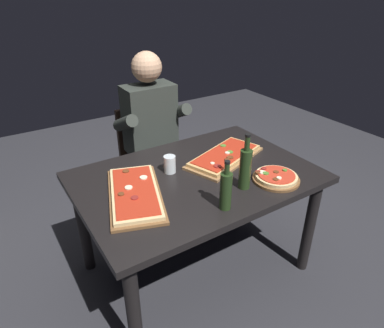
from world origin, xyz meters
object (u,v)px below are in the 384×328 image
Objects in this scene: pizza_rectangular_front at (225,156)px; tumbler_near_camera at (170,165)px; pizza_round_far at (276,177)px; diner_chair at (148,155)px; oil_bottle_amber at (245,167)px; wine_bottle_dark at (226,190)px; pizza_rectangular_left at (135,193)px; seated_diner at (153,131)px; dining_table at (196,188)px.

tumbler_near_camera is at bearing 173.18° from pizza_rectangular_front.
pizza_round_far is 1.22m from diner_chair.
oil_bottle_amber is at bearing -109.91° from pizza_rectangular_front.
pizza_rectangular_front is at bearing -77.16° from diner_chair.
pizza_rectangular_left is at bearing 134.61° from wine_bottle_dark.
wine_bottle_dark is at bearing -154.61° from oil_bottle_amber.
tumbler_near_camera is at bearing -108.02° from seated_diner.
diner_chair reaches higher than pizza_rectangular_front.
wine_bottle_dark is (-0.33, -0.43, 0.09)m from pizza_rectangular_front.
seated_diner reaches higher than pizza_round_far.
wine_bottle_dark is at bearing -97.01° from diner_chair.
pizza_round_far is at bearing -41.02° from dining_table.
wine_bottle_dark reaches higher than diner_chair.
pizza_rectangular_left is 0.49m from wine_bottle_dark.
wine_bottle_dark is at bearing -45.39° from pizza_rectangular_left.
pizza_round_far is 1.07m from seated_diner.
pizza_rectangular_front is 1.89× the size of oil_bottle_amber.
seated_diner is (0.49, 0.75, -0.02)m from pizza_rectangular_left.
diner_chair is at bearing 84.31° from dining_table.
pizza_rectangular_left is 0.61m from oil_bottle_amber.
wine_bottle_dark is 1.28m from diner_chair.
pizza_rectangular_front is 0.38m from pizza_round_far.
tumbler_near_camera is at bearing 96.32° from wine_bottle_dark.
dining_table is 13.26× the size of tumbler_near_camera.
wine_bottle_dark is 2.56× the size of tumbler_near_camera.
tumbler_near_camera is (0.29, 0.13, 0.03)m from pizza_rectangular_left.
wine_bottle_dark reaches higher than pizza_round_far.
tumbler_near_camera is (-0.38, 0.05, 0.03)m from pizza_rectangular_front.
pizza_rectangular_front is 0.37m from oil_bottle_amber.
wine_bottle_dark reaches higher than pizza_rectangular_left.
seated_diner is at bearing 93.43° from oil_bottle_amber.
seated_diner is at bearing 56.82° from pizza_rectangular_left.
tumbler_near_camera is (-0.05, 0.47, -0.06)m from wine_bottle_dark.
seated_diner is (-0.06, 1.00, -0.12)m from oil_bottle_amber.
wine_bottle_dark is (-0.41, -0.06, 0.09)m from pizza_round_far.
pizza_rectangular_front is (0.26, 0.07, 0.12)m from dining_table.
pizza_rectangular_left is at bearing 158.98° from pizza_round_far.
pizza_round_far is 0.84× the size of oil_bottle_amber.
tumbler_near_camera is (-0.26, 0.38, -0.08)m from oil_bottle_amber.
diner_chair reaches higher than tumbler_near_camera.
seated_diner is (-0.26, 1.04, -0.02)m from pizza_round_far.
pizza_rectangular_left is 1.03m from diner_chair.
pizza_rectangular_front is 0.46× the size of seated_diner.
dining_table is 1.05× the size of seated_diner.
tumbler_near_camera is 0.12× the size of diner_chair.
oil_bottle_amber is (-0.12, -0.33, 0.11)m from pizza_rectangular_front.
seated_diner reaches higher than oil_bottle_amber.
dining_table is at bearing 1.99° from pizza_rectangular_left.
oil_bottle_amber is 0.37× the size of diner_chair.
pizza_round_far is 0.20× the size of seated_diner.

